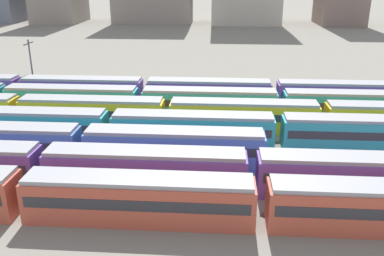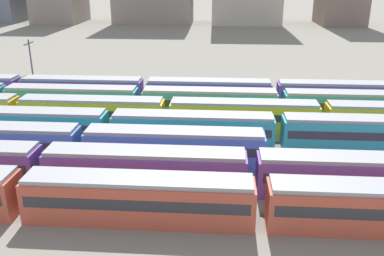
{
  "view_description": "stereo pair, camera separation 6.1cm",
  "coord_description": "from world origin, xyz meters",
  "views": [
    {
      "loc": [
        36.06,
        -28.6,
        18.55
      ],
      "look_at": [
        32.93,
        15.6,
        2.04
      ],
      "focal_mm": 39.61,
      "sensor_mm": 36.0,
      "label": 1
    },
    {
      "loc": [
        36.12,
        -28.6,
        18.55
      ],
      "look_at": [
        32.93,
        15.6,
        2.04
      ],
      "focal_mm": 39.61,
      "sensor_mm": 36.0,
      "label": 2
    }
  ],
  "objects": [
    {
      "name": "train_track_3",
      "position": [
        42.47,
        15.6,
        1.9
      ],
      "size": [
        112.5,
        3.06,
        3.75
      ],
      "color": "teal",
      "rests_on": "ground_plane"
    },
    {
      "name": "train_track_0",
      "position": [
        29.89,
        0.0,
        1.9
      ],
      "size": [
        93.6,
        3.06,
        3.75
      ],
      "color": "#BC4C38",
      "rests_on": "ground_plane"
    },
    {
      "name": "train_track_4",
      "position": [
        29.45,
        20.8,
        1.9
      ],
      "size": [
        74.7,
        3.06,
        3.75
      ],
      "color": "yellow",
      "rests_on": "ground_plane"
    },
    {
      "name": "catenary_pole_1",
      "position": [
        6.59,
        34.38,
        4.9
      ],
      "size": [
        0.24,
        3.2,
        8.74
      ],
      "color": "#4C4C51",
      "rests_on": "ground_plane"
    },
    {
      "name": "train_track_6",
      "position": [
        34.28,
        31.2,
        1.9
      ],
      "size": [
        93.6,
        3.06,
        3.75
      ],
      "color": "#6B429E",
      "rests_on": "ground_plane"
    },
    {
      "name": "train_track_1",
      "position": [
        38.95,
        5.2,
        1.9
      ],
      "size": [
        112.5,
        3.06,
        3.75
      ],
      "color": "#6B429E",
      "rests_on": "ground_plane"
    },
    {
      "name": "train_track_5",
      "position": [
        44.0,
        26.0,
        1.9
      ],
      "size": [
        112.5,
        3.06,
        3.75
      ],
      "color": "teal",
      "rests_on": "ground_plane"
    }
  ]
}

